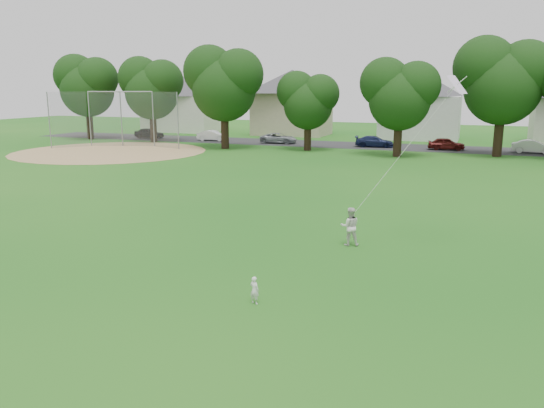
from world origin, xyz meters
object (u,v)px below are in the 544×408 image
at_px(toddler, 254,290).
at_px(kite, 402,154).
at_px(baseball_backstop, 119,120).
at_px(older_boy, 350,226).

relative_size(toddler, kite, 0.13).
relative_size(toddler, baseball_backstop, 0.07).
xyz_separation_m(older_boy, kite, (1.73, 0.49, 2.81)).
height_order(toddler, older_boy, older_boy).
height_order(older_boy, baseball_backstop, baseball_backstop).
bearing_deg(older_boy, kite, 177.24).
relative_size(toddler, older_boy, 0.54).
bearing_deg(baseball_backstop, older_boy, -41.05).
distance_m(toddler, older_boy, 6.64).
distance_m(toddler, baseball_backstop, 43.42).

